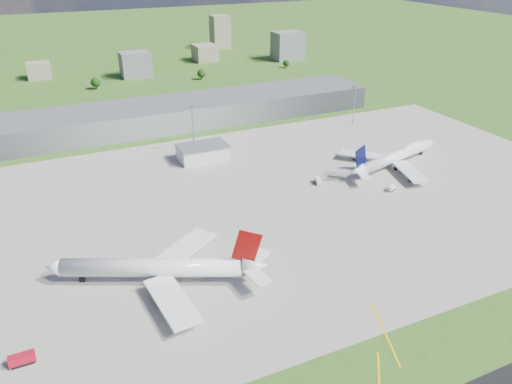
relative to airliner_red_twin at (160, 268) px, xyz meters
name	(u,v)px	position (x,y,z in m)	size (l,w,h in m)	color
ground	(162,134)	(40.52, 150.61, -5.68)	(1400.00, 1400.00, 0.00)	#325A1C
apron	(246,205)	(50.52, 40.61, -5.64)	(360.00, 190.00, 0.08)	gray
terminal	(155,116)	(40.52, 165.61, 1.82)	(300.00, 42.00, 15.00)	gray
ops_building	(203,153)	(50.52, 100.61, -1.68)	(26.00, 16.00, 8.00)	silver
mast_center	(193,121)	(50.52, 115.61, 12.03)	(3.50, 2.00, 25.90)	gray
mast_east	(355,99)	(160.52, 115.61, 12.03)	(3.50, 2.00, 25.90)	gray
airliner_red_twin	(160,268)	(0.00, 0.00, 0.00)	(73.08, 55.01, 21.33)	white
airliner_blue_quad	(397,156)	(142.90, 49.31, -0.48)	(70.53, 54.29, 18.72)	white
fire_truck	(22,359)	(-46.08, -21.38, -4.07)	(7.21, 2.91, 3.22)	#AC0C22
tug_yellow	(168,268)	(3.88, 5.60, -4.74)	(4.01, 4.11, 1.81)	orange
van_white_near	(318,181)	(92.38, 46.66, -4.32)	(3.62, 5.78, 2.71)	white
van_white_far	(391,188)	(120.71, 24.98, -4.48)	(5.00, 3.68, 2.37)	white
bldg_cw	(39,70)	(-19.48, 340.61, 1.32)	(20.00, 18.00, 14.00)	gray
bldg_c	(135,64)	(60.52, 310.61, 5.32)	(26.00, 20.00, 22.00)	slate
bldg_ce	(205,53)	(140.52, 350.61, 2.32)	(22.00, 24.00, 16.00)	gray
bldg_e	(288,46)	(220.52, 320.61, 8.32)	(30.00, 22.00, 28.00)	slate
bldg_tall_e	(220,32)	(180.52, 410.61, 12.32)	(20.00, 18.00, 36.00)	gray
tree_c	(96,82)	(20.52, 280.61, 0.16)	(8.10, 8.10, 9.90)	#382314
tree_e	(201,73)	(110.52, 275.61, -0.17)	(7.65, 7.65, 9.35)	#382314
tree_far_e	(286,63)	(200.52, 285.61, -1.15)	(6.30, 6.30, 7.70)	#382314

